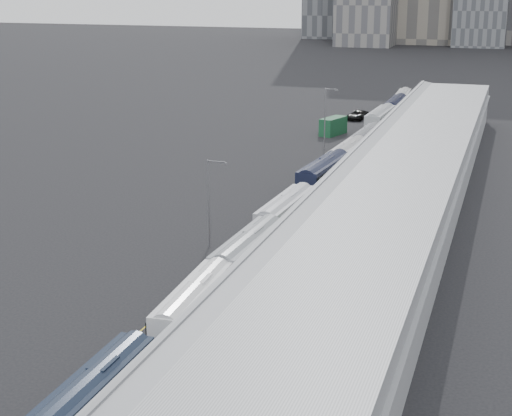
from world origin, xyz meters
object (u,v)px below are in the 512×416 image
at_px(bus_4, 285,216).
at_px(bus_5, 324,177).
at_px(bus_1, 93,403).
at_px(bus_10, 402,101).
at_px(bus_7, 367,141).
at_px(bus_9, 396,110).
at_px(bus_3, 248,256).
at_px(street_lamp_near, 210,198).
at_px(suv, 358,115).
at_px(bus_6, 347,159).
at_px(shipping_container, 333,126).
at_px(street_lamp_far, 326,115).
at_px(bus_8, 380,122).
at_px(bus_2, 194,309).

relative_size(bus_4, bus_5, 0.93).
xyz_separation_m(bus_1, bus_10, (-0.03, 126.33, 0.01)).
bearing_deg(bus_7, bus_5, -89.01).
bearing_deg(bus_5, bus_9, 94.48).
distance_m(bus_3, street_lamp_near, 8.54).
xyz_separation_m(bus_1, street_lamp_near, (-5.27, 32.25, 3.65)).
bearing_deg(street_lamp_near, bus_5, 78.04).
height_order(bus_7, suv, bus_7).
xyz_separation_m(bus_6, shipping_container, (-7.60, 24.67, -0.11)).
bearing_deg(bus_10, street_lamp_far, -99.42).
bearing_deg(suv, bus_5, -73.81).
xyz_separation_m(bus_5, bus_7, (0.82, 25.04, -0.19)).
relative_size(bus_9, street_lamp_far, 1.41).
distance_m(bus_1, bus_10, 126.33).
bearing_deg(street_lamp_near, bus_10, 86.81).
distance_m(bus_6, suv, 41.43).
height_order(bus_6, shipping_container, bus_6).
height_order(bus_9, suv, bus_9).
xyz_separation_m(bus_3, bus_5, (-0.37, 30.42, 0.10)).
distance_m(bus_6, bus_10, 57.67).
height_order(bus_1, bus_7, bus_7).
relative_size(bus_1, street_lamp_far, 1.26).
relative_size(bus_4, bus_8, 0.93).
distance_m(bus_1, bus_4, 40.09).
bearing_deg(bus_8, bus_2, -87.43).
distance_m(bus_2, bus_3, 12.38).
bearing_deg(bus_3, bus_9, 91.93).
relative_size(bus_4, street_lamp_near, 1.43).
bearing_deg(bus_6, bus_4, -87.38).
bearing_deg(bus_1, bus_2, 88.60).
distance_m(bus_6, shipping_container, 25.81).
bearing_deg(bus_7, street_lamp_far, -166.74).
bearing_deg(bus_2, bus_3, 87.01).
xyz_separation_m(bus_1, shipping_container, (-7.03, 93.33, 0.00)).
height_order(bus_8, bus_9, bus_8).
bearing_deg(bus_8, street_lamp_near, -92.16).
bearing_deg(bus_5, bus_3, -84.29).
bearing_deg(bus_3, bus_5, 92.73).
height_order(bus_6, bus_7, bus_6).
bearing_deg(shipping_container, bus_8, 57.11).
bearing_deg(street_lamp_far, street_lamp_near, -89.77).
bearing_deg(bus_6, bus_1, -86.91).
distance_m(bus_4, street_lamp_far, 41.74).
height_order(bus_1, bus_10, bus_10).
xyz_separation_m(bus_8, street_lamp_far, (-5.47, -17.95, 3.79)).
bearing_deg(bus_8, bus_6, -86.60).
relative_size(bus_7, street_lamp_far, 1.27).
bearing_deg(bus_3, street_lamp_near, 139.21).
distance_m(bus_8, suv, 12.01).
distance_m(bus_2, street_lamp_far, 67.04).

